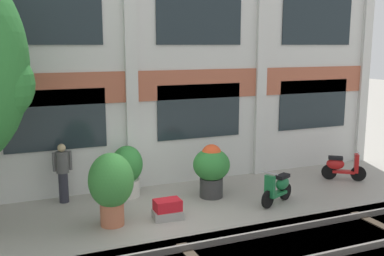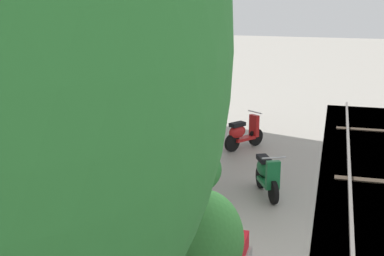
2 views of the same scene
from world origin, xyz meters
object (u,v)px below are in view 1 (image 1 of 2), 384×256
object	(u,v)px
scooter_second_parked	(278,188)
scooter_near_curb	(342,167)
potted_plant_stone_basin	(211,167)
potted_plant_fluted_column	(127,169)
resident_by_doorway	(63,171)
potted_plant_square_trough	(168,210)
potted_plant_ribbed_drum	(111,184)

from	to	relation	value
scooter_second_parked	scooter_near_curb	bearing A→B (deg)	173.98
potted_plant_stone_basin	scooter_near_curb	world-z (taller)	potted_plant_stone_basin
potted_plant_fluted_column	resident_by_doorway	bearing A→B (deg)	173.82
scooter_near_curb	scooter_second_parked	bearing A→B (deg)	-125.74
potted_plant_fluted_column	scooter_near_curb	distance (m)	6.87
scooter_second_parked	resident_by_doorway	size ratio (longest dim) A/B	0.78
potted_plant_stone_basin	potted_plant_square_trough	world-z (taller)	potted_plant_stone_basin
potted_plant_stone_basin	potted_plant_square_trough	bearing A→B (deg)	-147.91
potted_plant_stone_basin	potted_plant_fluted_column	world-z (taller)	potted_plant_stone_basin
potted_plant_square_trough	potted_plant_fluted_column	world-z (taller)	potted_plant_fluted_column
resident_by_doorway	potted_plant_square_trough	bearing A→B (deg)	44.06
scooter_near_curb	potted_plant_ribbed_drum	bearing A→B (deg)	-138.51
potted_plant_square_trough	resident_by_doorway	xyz separation A→B (m)	(-2.25, 2.24, 0.65)
potted_plant_stone_basin	scooter_second_parked	size ratio (longest dim) A/B	1.19
potted_plant_ribbed_drum	resident_by_doorway	distance (m)	2.28
potted_plant_stone_basin	scooter_near_curb	xyz separation A→B (m)	(4.57, -0.14, -0.44)
scooter_near_curb	resident_by_doorway	xyz separation A→B (m)	(-8.53, 1.30, 0.45)
potted_plant_stone_basin	scooter_second_parked	world-z (taller)	potted_plant_stone_basin
potted_plant_fluted_column	potted_plant_square_trough	bearing A→B (deg)	-76.51
resident_by_doorway	scooter_second_parked	bearing A→B (deg)	65.49
scooter_near_curb	potted_plant_fluted_column	bearing A→B (deg)	-153.81
potted_plant_stone_basin	potted_plant_ribbed_drum	bearing A→B (deg)	-163.05
potted_plant_stone_basin	resident_by_doorway	distance (m)	4.13
potted_plant_fluted_column	scooter_near_curb	xyz separation A→B (m)	(6.77, -1.11, -0.36)
potted_plant_square_trough	potted_plant_fluted_column	bearing A→B (deg)	103.49
potted_plant_square_trough	scooter_second_parked	xyz separation A→B (m)	(3.19, -0.12, 0.20)
potted_plant_ribbed_drum	scooter_second_parked	xyz separation A→B (m)	(4.56, -0.25, -0.60)
potted_plant_square_trough	resident_by_doorway	distance (m)	3.24
potted_plant_fluted_column	resident_by_doorway	world-z (taller)	resident_by_doorway
scooter_second_parked	resident_by_doorway	xyz separation A→B (m)	(-5.44, 2.35, 0.45)
potted_plant_fluted_column	resident_by_doorway	xyz separation A→B (m)	(-1.76, 0.19, 0.09)
scooter_near_curb	scooter_second_parked	distance (m)	3.26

